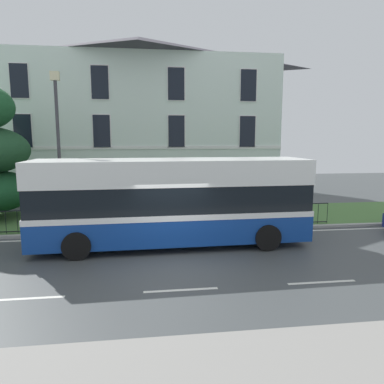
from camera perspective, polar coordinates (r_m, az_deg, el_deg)
name	(u,v)px	position (r m, az deg, el deg)	size (l,w,h in m)	color
ground_plane	(173,257)	(12.47, -3.09, -10.34)	(60.00, 56.00, 0.18)	#424748
georgian_townhouse	(140,116)	(26.46, -8.33, 11.95)	(18.25, 8.99, 10.97)	silver
iron_verge_railing	(139,218)	(15.56, -8.46, -4.16)	(17.31, 0.04, 0.97)	black
single_decker_bus	(173,201)	(13.33, -3.13, -1.41)	(10.21, 2.81, 3.27)	navy
street_lamp_post	(58,141)	(16.33, -20.65, 7.73)	(0.36, 0.24, 6.66)	#333338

